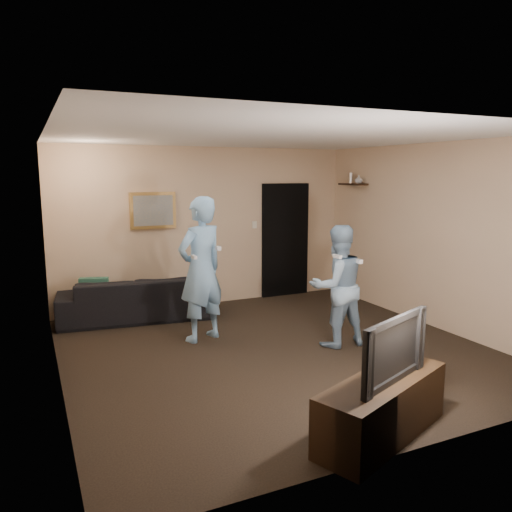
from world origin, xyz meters
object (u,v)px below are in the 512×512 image
sofa (135,298)px  wii_player_right (337,286)px  television (385,347)px  wii_player_left (201,269)px  tv_console (382,408)px

sofa → wii_player_right: (2.10, -2.24, 0.45)m
sofa → television: (1.18, -4.30, 0.45)m
television → wii_player_left: wii_player_left is taller
tv_console → wii_player_left: bearing=78.8°
sofa → wii_player_right: wii_player_right is taller
sofa → wii_player_right: bearing=140.5°
wii_player_left → wii_player_right: size_ratio=1.22×
wii_player_left → wii_player_right: wii_player_left is taller
television → wii_player_right: 2.26m
sofa → tv_console: 4.46m
sofa → tv_console: sofa is taller
television → wii_player_left: (-0.56, 2.98, 0.17)m
sofa → wii_player_right: size_ratio=1.43×
television → wii_player_left: size_ratio=0.50×
wii_player_left → wii_player_right: bearing=-31.6°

